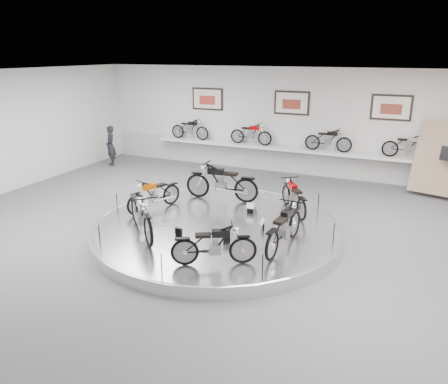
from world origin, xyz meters
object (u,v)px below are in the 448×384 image
at_px(shelf, 288,149).
at_px(bike_a, 294,196).
at_px(display_platform, 217,229).
at_px(bike_e, 214,245).
at_px(bike_b, 222,182).
at_px(bike_f, 284,227).
at_px(bike_d, 141,214).
at_px(bike_c, 154,194).
at_px(visitor, 111,146).

relative_size(shelf, bike_a, 7.13).
xyz_separation_m(display_platform, shelf, (0.00, 6.40, 0.85)).
relative_size(bike_a, bike_e, 1.02).
bearing_deg(shelf, bike_b, -98.45).
distance_m(shelf, bike_f, 7.36).
bearing_deg(bike_a, bike_b, 51.06).
bearing_deg(bike_f, bike_e, 145.76).
bearing_deg(shelf, bike_d, -100.08).
relative_size(bike_c, bike_e, 1.01).
relative_size(bike_a, bike_f, 0.90).
relative_size(bike_b, bike_f, 1.11).
height_order(bike_c, bike_f, bike_f).
height_order(shelf, bike_c, bike_c).
bearing_deg(display_platform, bike_e, -66.67).
relative_size(bike_c, bike_f, 0.89).
bearing_deg(display_platform, bike_a, 46.90).
relative_size(display_platform, bike_e, 4.22).
height_order(bike_d, visitor, visitor).
xyz_separation_m(display_platform, bike_d, (-1.38, -1.34, 0.69)).
xyz_separation_m(shelf, visitor, (-7.04, -1.62, -0.18)).
xyz_separation_m(display_platform, bike_b, (-0.68, 1.80, 0.71)).
bearing_deg(bike_c, shelf, -178.42).
bearing_deg(bike_e, bike_b, 84.05).
relative_size(bike_a, bike_d, 0.84).
height_order(bike_b, bike_d, bike_b).
xyz_separation_m(bike_a, bike_d, (-2.93, -3.00, 0.09)).
relative_size(bike_b, bike_c, 1.24).
bearing_deg(bike_e, shelf, 67.85).
bearing_deg(bike_c, bike_e, 71.85).
xyz_separation_m(bike_e, bike_f, (1.09, 1.35, 0.06)).
bearing_deg(display_platform, bike_d, -135.75).
relative_size(display_platform, bike_f, 3.73).
relative_size(display_platform, bike_d, 3.48).
bearing_deg(display_platform, visitor, 145.82).
height_order(bike_d, bike_e, bike_d).
xyz_separation_m(bike_b, bike_d, (-0.69, -3.14, -0.02)).
height_order(bike_c, bike_d, bike_d).
height_order(bike_b, visitor, visitor).
bearing_deg(visitor, bike_a, 17.11).
distance_m(bike_f, visitor, 10.55).
bearing_deg(shelf, bike_a, -71.88).
height_order(display_platform, visitor, visitor).
relative_size(bike_a, bike_b, 0.81).
bearing_deg(bike_b, bike_f, 131.92).
distance_m(display_platform, visitor, 8.54).
distance_m(bike_a, visitor, 9.15).
relative_size(shelf, bike_c, 7.18).
distance_m(display_platform, bike_e, 2.30).
bearing_deg(visitor, bike_e, -3.63).
distance_m(shelf, bike_c, 6.46).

